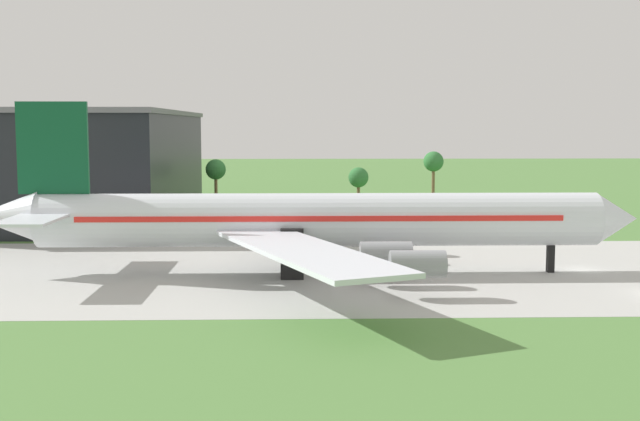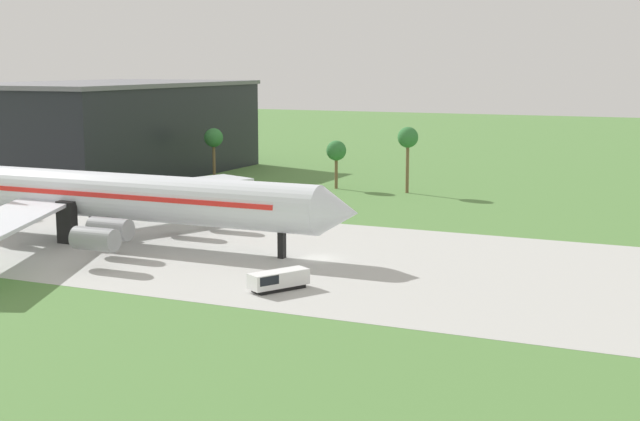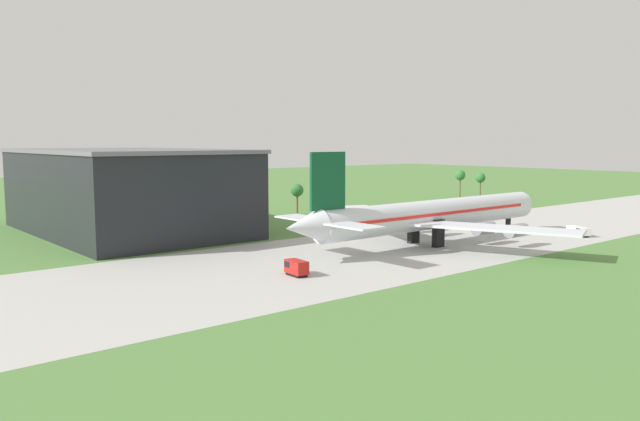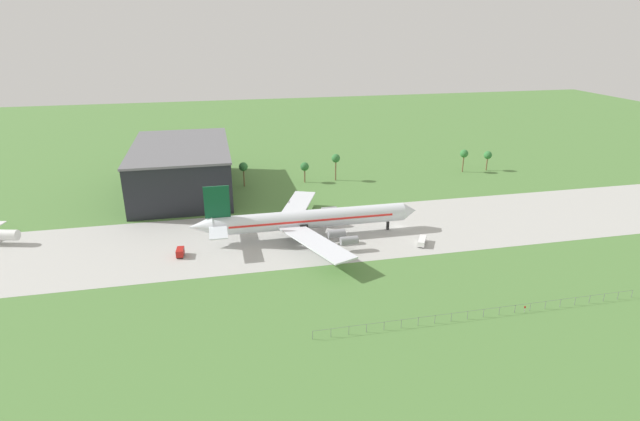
# 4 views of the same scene
# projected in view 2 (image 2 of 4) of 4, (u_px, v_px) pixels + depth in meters

# --- Properties ---
(ground_plane) EXTENTS (600.00, 600.00, 0.00)m
(ground_plane) POSITION_uv_depth(u_px,v_px,m) (318.00, 259.00, 102.63)
(ground_plane) COLOR #517F3D
(taxiway_strip) EXTENTS (320.00, 44.00, 0.02)m
(taxiway_strip) POSITION_uv_depth(u_px,v_px,m) (318.00, 259.00, 102.63)
(taxiway_strip) COLOR #B2B2AD
(taxiway_strip) RESTS_ON ground_plane
(jet_airliner) EXTENTS (72.14, 60.57, 18.60)m
(jet_airliner) POSITION_uv_depth(u_px,v_px,m) (93.00, 195.00, 112.72)
(jet_airliner) COLOR silver
(jet_airliner) RESTS_ON ground_plane
(baggage_tug) EXTENTS (4.86, 6.42, 1.94)m
(baggage_tug) POSITION_uv_depth(u_px,v_px,m) (277.00, 280.00, 88.16)
(baggage_tug) COLOR black
(baggage_tug) RESTS_ON ground_plane
(terminal_building) EXTENTS (36.72, 61.20, 18.61)m
(terminal_building) POSITION_uv_depth(u_px,v_px,m) (108.00, 129.00, 177.89)
(terminal_building) COLOR black
(terminal_building) RESTS_ON ground_plane
(palm_tree_row) EXTENTS (113.14, 3.60, 11.49)m
(palm_tree_row) POSITION_uv_depth(u_px,v_px,m) (497.00, 151.00, 147.44)
(palm_tree_row) COLOR brown
(palm_tree_row) RESTS_ON ground_plane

